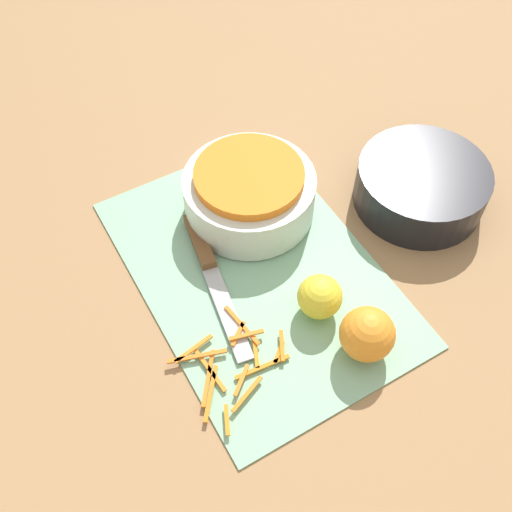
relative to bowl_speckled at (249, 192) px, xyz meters
name	(u,v)px	position (x,y,z in m)	size (l,w,h in m)	color
ground_plane	(256,272)	(0.10, -0.04, -0.04)	(4.00, 4.00, 0.00)	#9E754C
cutting_board	(256,270)	(0.10, -0.04, -0.04)	(0.44, 0.30, 0.01)	#84B793
bowl_speckled	(249,192)	(0.00, 0.00, 0.00)	(0.19, 0.19, 0.08)	silver
bowl_dark	(421,186)	(0.10, 0.22, -0.01)	(0.19, 0.19, 0.06)	black
knife	(206,258)	(0.05, -0.10, -0.03)	(0.24, 0.06, 0.02)	brown
orange_left	(367,334)	(0.26, 0.01, 0.00)	(0.07, 0.07, 0.07)	orange
lemon	(320,297)	(0.19, -0.01, -0.01)	(0.06, 0.06, 0.06)	yellow
peel_pile	(232,363)	(0.20, -0.14, -0.03)	(0.15, 0.15, 0.01)	orange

